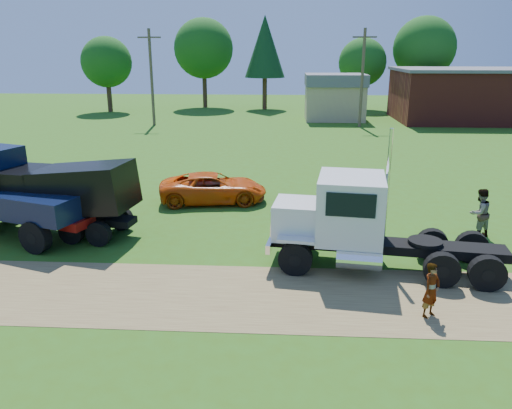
# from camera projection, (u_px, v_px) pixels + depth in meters

# --- Properties ---
(ground) EXTENTS (140.00, 140.00, 0.00)m
(ground) POSITION_uv_depth(u_px,v_px,m) (321.00, 298.00, 14.96)
(ground) COLOR #315813
(ground) RESTS_ON ground
(dirt_track) EXTENTS (120.00, 4.20, 0.01)m
(dirt_track) POSITION_uv_depth(u_px,v_px,m) (321.00, 298.00, 14.96)
(dirt_track) COLOR brown
(dirt_track) RESTS_ON ground
(white_semi_tractor) EXTENTS (7.92, 3.51, 4.68)m
(white_semi_tractor) POSITION_uv_depth(u_px,v_px,m) (352.00, 222.00, 16.72)
(white_semi_tractor) COLOR black
(white_semi_tractor) RESTS_ON ground
(black_dump_truck) EXTENTS (7.12, 3.12, 3.02)m
(black_dump_truck) POSITION_uv_depth(u_px,v_px,m) (57.00, 194.00, 19.74)
(black_dump_truck) COLOR black
(black_dump_truck) RESTS_ON ground
(orange_pickup) EXTENTS (5.41, 3.06, 1.43)m
(orange_pickup) POSITION_uv_depth(u_px,v_px,m) (213.00, 188.00, 24.16)
(orange_pickup) COLOR #CD4909
(orange_pickup) RESTS_ON ground
(spectator_a) EXTENTS (0.69, 0.67, 1.59)m
(spectator_a) POSITION_uv_depth(u_px,v_px,m) (431.00, 290.00, 13.70)
(spectator_a) COLOR #999999
(spectator_a) RESTS_ON ground
(spectator_b) EXTENTS (1.19, 1.10, 1.97)m
(spectator_b) POSITION_uv_depth(u_px,v_px,m) (479.00, 213.00, 19.57)
(spectator_b) COLOR #999999
(spectator_b) RESTS_ON ground
(brick_building) EXTENTS (15.40, 10.40, 5.30)m
(brick_building) POSITION_uv_depth(u_px,v_px,m) (472.00, 95.00, 51.30)
(brick_building) COLOR maroon
(brick_building) RESTS_ON ground
(tan_shed) EXTENTS (6.20, 5.40, 4.70)m
(tan_shed) POSITION_uv_depth(u_px,v_px,m) (335.00, 96.00, 52.14)
(tan_shed) COLOR tan
(tan_shed) RESTS_ON ground
(utility_poles) EXTENTS (42.20, 0.28, 9.00)m
(utility_poles) POSITION_uv_depth(u_px,v_px,m) (362.00, 76.00, 46.58)
(utility_poles) COLOR #4E3A2C
(utility_poles) RESTS_ON ground
(tree_row) EXTENTS (56.93, 11.86, 11.08)m
(tree_row) POSITION_uv_depth(u_px,v_px,m) (331.00, 52.00, 59.75)
(tree_row) COLOR #382316
(tree_row) RESTS_ON ground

